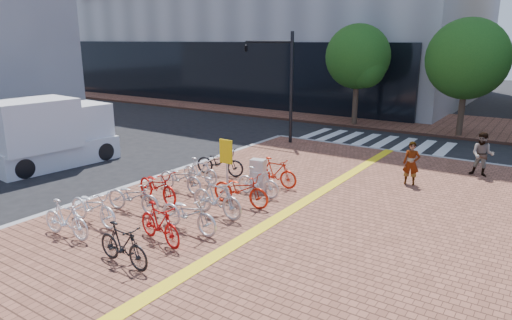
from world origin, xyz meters
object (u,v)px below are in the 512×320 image
Objects in this scene: bike_6 at (220,162)px; traffic_light_pole at (270,66)px; bike_3 at (157,186)px; utility_box at (258,175)px; bike_8 at (160,223)px; pedestrian_b at (482,154)px; bike_7 at (123,245)px; bike_11 at (241,189)px; pedestrian_a at (411,163)px; bike_0 at (66,219)px; bike_4 at (180,178)px; bike_2 at (133,196)px; bike_10 at (217,198)px; box_truck at (51,134)px; bike_12 at (258,182)px; bike_9 at (189,213)px; bike_1 at (93,207)px; yellow_sign at (226,156)px; bike_5 at (200,171)px; bike_13 at (275,172)px.

traffic_light_pole is (-1.89, 6.52, 3.22)m from bike_6.
bike_6 is (-0.18, 3.43, -0.01)m from bike_3.
bike_6 is at bearing 163.40° from utility_box.
bike_8 is 12.46m from pedestrian_b.
pedestrian_b is 1.56× the size of utility_box.
bike_7 is 0.31× the size of traffic_light_pole.
bike_11 is 6.35m from pedestrian_a.
bike_8 is at bearing -67.68° from bike_0.
bike_2 is at bearing -176.20° from bike_4.
pedestrian_a reaches higher than bike_2.
pedestrian_b is at bearing -6.16° from traffic_light_pole.
bike_3 is at bearing 95.36° from bike_10.
bike_10 is at bearing 9.86° from bike_8.
bike_7 is 0.33× the size of box_truck.
traffic_light_pole reaches higher than bike_4.
bike_12 is 5.59m from pedestrian_a.
bike_3 is at bearing 64.44° from bike_9.
bike_1 is 1.06× the size of yellow_sign.
bike_11 reaches higher than bike_5.
bike_9 reaches higher than bike_7.
bike_13 is at bearing 4.18° from bike_7.
yellow_sign reaches higher than bike_12.
pedestrian_a is at bearing -18.01° from bike_7.
pedestrian_a is (6.18, 6.30, 0.26)m from bike_3.
yellow_sign reaches higher than bike_7.
pedestrian_b reaches higher than bike_2.
bike_3 is at bearing -3.83° from bike_0.
bike_9 is at bearing -103.11° from bike_2.
bike_3 is at bearing -130.26° from pedestrian_b.
box_truck reaches higher than utility_box.
bike_8 and bike_11 have the same top height.
bike_5 is 4.26m from bike_9.
bike_0 is at bearing -30.72° from box_truck.
bike_4 is 8.12m from pedestrian_a.
bike_12 is 1.19m from bike_13.
pedestrian_a is (6.33, 8.61, 0.26)m from bike_1.
bike_4 is at bearing -154.00° from yellow_sign.
bike_12 is 8.78m from pedestrian_b.
bike_8 is 0.92× the size of bike_10.
bike_0 is 1.08× the size of pedestrian_a.
bike_10 is at bearing -78.00° from bike_3.
bike_0 is at bearing 131.96° from bike_9.
bike_0 is at bearing 148.83° from bike_10.
pedestrian_a reaches higher than bike_10.
bike_1 is at bearing 177.52° from bike_5.
yellow_sign reaches higher than pedestrian_a.
bike_5 is 10.59m from pedestrian_b.
bike_12 is 1.51× the size of utility_box.
pedestrian_b is (8.25, 11.17, 0.32)m from bike_1.
bike_11 is at bearing -178.54° from bike_13.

